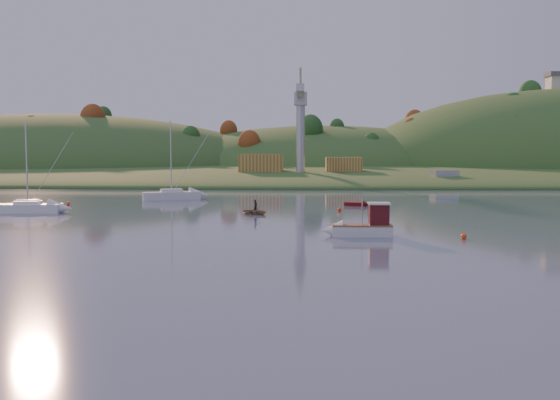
{
  "coord_description": "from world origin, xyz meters",
  "views": [
    {
      "loc": [
        2.8,
        -35.79,
        7.58
      ],
      "look_at": [
        0.26,
        31.17,
        2.47
      ],
      "focal_mm": 40.0,
      "sensor_mm": 36.0,
      "label": 1
    }
  ],
  "objects_px": {
    "red_tender": "(360,204)",
    "canoe": "(256,211)",
    "sailboat_near": "(28,207)",
    "sailboat_far": "(171,195)",
    "fishing_boat": "(357,226)"
  },
  "relations": [
    {
      "from": "fishing_boat",
      "to": "sailboat_far",
      "type": "height_order",
      "value": "sailboat_far"
    },
    {
      "from": "fishing_boat",
      "to": "red_tender",
      "type": "distance_m",
      "value": 32.29
    },
    {
      "from": "fishing_boat",
      "to": "sailboat_far",
      "type": "bearing_deg",
      "value": -58.22
    },
    {
      "from": "sailboat_near",
      "to": "red_tender",
      "type": "height_order",
      "value": "sailboat_near"
    },
    {
      "from": "sailboat_far",
      "to": "red_tender",
      "type": "height_order",
      "value": "sailboat_far"
    },
    {
      "from": "sailboat_far",
      "to": "red_tender",
      "type": "distance_m",
      "value": 31.39
    },
    {
      "from": "fishing_boat",
      "to": "red_tender",
      "type": "bearing_deg",
      "value": -95.21
    },
    {
      "from": "sailboat_near",
      "to": "red_tender",
      "type": "distance_m",
      "value": 44.39
    },
    {
      "from": "sailboat_near",
      "to": "canoe",
      "type": "distance_m",
      "value": 28.81
    },
    {
      "from": "red_tender",
      "to": "canoe",
      "type": "bearing_deg",
      "value": -115.79
    },
    {
      "from": "fishing_boat",
      "to": "canoe",
      "type": "height_order",
      "value": "fishing_boat"
    },
    {
      "from": "fishing_boat",
      "to": "sailboat_near",
      "type": "relative_size",
      "value": 0.57
    },
    {
      "from": "red_tender",
      "to": "sailboat_far",
      "type": "bearing_deg",
      "value": -177.68
    },
    {
      "from": "sailboat_near",
      "to": "sailboat_far",
      "type": "distance_m",
      "value": 26.37
    },
    {
      "from": "fishing_boat",
      "to": "red_tender",
      "type": "height_order",
      "value": "fishing_boat"
    }
  ]
}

